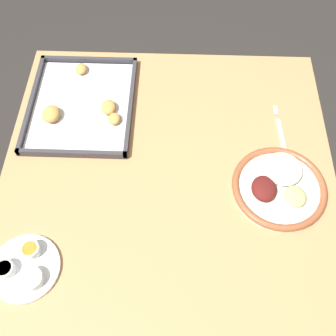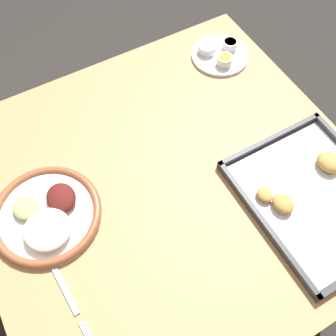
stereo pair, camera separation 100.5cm
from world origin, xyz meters
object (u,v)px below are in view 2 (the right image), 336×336
(baking_tray, at_px, (315,196))
(saucer_plate, at_px, (219,53))
(fork, at_px, (63,286))
(dinner_plate, at_px, (47,216))

(baking_tray, bearing_deg, saucer_plate, 173.14)
(fork, bearing_deg, dinner_plate, 166.62)
(fork, distance_m, baking_tray, 0.62)
(saucer_plate, bearing_deg, fork, -58.29)
(fork, relative_size, baking_tray, 0.58)
(dinner_plate, bearing_deg, baking_tray, 65.42)
(dinner_plate, xyz_separation_m, saucer_plate, (-0.25, 0.64, -0.00))
(dinner_plate, distance_m, baking_tray, 0.64)
(fork, xyz_separation_m, saucer_plate, (-0.41, 0.67, 0.01))
(dinner_plate, xyz_separation_m, fork, (0.17, -0.03, -0.01))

